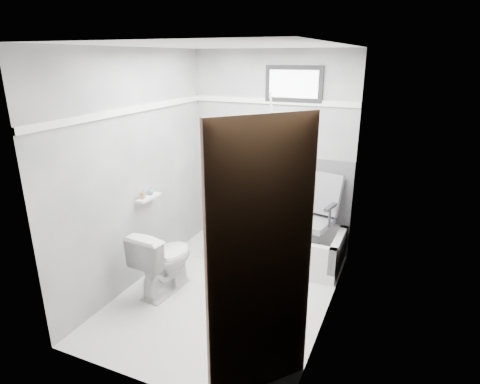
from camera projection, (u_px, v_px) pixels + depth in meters
The scene contains 19 objects.
floor at pixel (226, 294), 4.10m from camera, with size 2.60×2.60×0.00m, color silver.
ceiling at pixel (223, 45), 3.33m from camera, with size 2.60×2.60×0.00m, color silver.
wall_back at pixel (271, 153), 4.85m from camera, with size 2.00×0.02×2.40m, color slate.
wall_front at pixel (138, 238), 2.59m from camera, with size 2.00×0.02×2.40m, color slate.
wall_left at pixel (137, 171), 4.10m from camera, with size 0.02×2.60×2.40m, color slate.
wall_right at pixel (333, 197), 3.34m from camera, with size 0.02×2.60×2.40m, color slate.
bathtub at pixel (277, 243), 4.76m from camera, with size 1.50×0.70×0.42m, color silver, non-canonical shape.
office_chair at pixel (310, 216), 4.54m from camera, with size 0.54×0.54×0.94m, color slate, non-canonical shape.
toilet at pixel (164, 260), 4.08m from camera, with size 0.40×0.71×0.69m, color silver.
door at pixel (283, 297), 2.30m from camera, with size 0.78×0.78×2.00m, color brown, non-canonical shape.
window at pixel (294, 84), 4.48m from camera, with size 0.66×0.04×0.40m, color black, non-canonical shape.
backerboard at pixel (290, 187), 4.87m from camera, with size 1.50×0.02×0.78m, color #4C4C4F.
trim_back at pixel (272, 101), 4.64m from camera, with size 2.00×0.02×0.06m, color white.
trim_left at pixel (133, 110), 3.89m from camera, with size 0.02×2.60×0.06m, color white.
pole at pixel (277, 172), 4.63m from camera, with size 0.02×0.02×1.95m, color silver.
shelf at pixel (148, 198), 4.22m from camera, with size 0.10×0.32×0.03m, color silver.
soap_bottle_a at pixel (143, 194), 4.14m from camera, with size 0.05×0.05×0.10m, color #9D7F4E.
soap_bottle_b at pixel (151, 190), 4.26m from camera, with size 0.06×0.06×0.08m, color teal.
faucet at pixel (254, 202), 5.11m from camera, with size 0.26×0.10×0.16m, color silver, non-canonical shape.
Camera 1 is at (1.54, -3.20, 2.31)m, focal length 30.00 mm.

